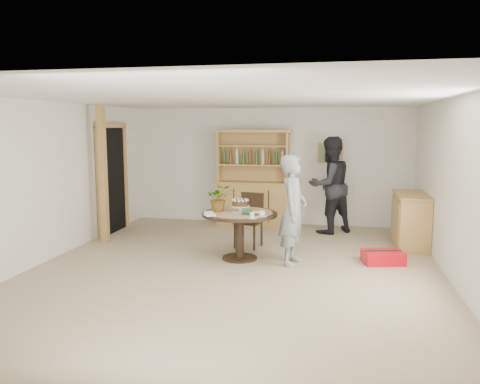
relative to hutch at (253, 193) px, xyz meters
name	(u,v)px	position (x,y,z in m)	size (l,w,h in m)	color
ground	(235,270)	(0.30, -3.24, -0.69)	(7.00, 7.00, 0.00)	tan
room_shell	(235,152)	(0.30, -3.23, 1.05)	(6.04, 7.04, 2.52)	white
doorway	(112,177)	(-2.63, -1.24, 0.42)	(0.13, 1.10, 2.18)	black
pine_post	(103,174)	(-2.40, -2.04, 0.56)	(0.12, 0.12, 2.50)	tan
hutch	(253,193)	(0.00, 0.00, 0.00)	(1.62, 0.54, 2.04)	tan
sideboard	(411,220)	(3.04, -1.24, -0.22)	(0.54, 1.26, 0.94)	tan
dining_table	(240,222)	(0.25, -2.65, -0.08)	(1.20, 1.20, 0.76)	black
dining_chair	(250,216)	(0.27, -1.82, -0.15)	(0.49, 0.49, 0.95)	black
birthday_cake	(240,204)	(0.25, -2.60, 0.19)	(0.30, 0.30, 0.20)	white
flower_vase	(219,198)	(-0.10, -2.60, 0.28)	(0.38, 0.33, 0.42)	#3F7233
gift_tray	(252,213)	(0.47, -2.77, 0.10)	(0.30, 0.20, 0.08)	black
coffee_cup_a	(262,214)	(0.65, -2.93, 0.11)	(0.15, 0.15, 0.09)	silver
coffee_cup_b	(252,216)	(0.53, -3.10, 0.11)	(0.15, 0.15, 0.08)	silver
napkins	(209,214)	(-0.16, -2.96, 0.09)	(0.24, 0.33, 0.03)	white
teen_boy	(293,210)	(1.10, -2.75, 0.15)	(0.61, 0.40, 1.68)	gray
adult_person	(330,185)	(1.61, -0.45, 0.27)	(0.93, 0.72, 1.91)	black
red_suitcase	(383,257)	(2.47, -2.45, -0.59)	(0.68, 0.54, 0.21)	red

